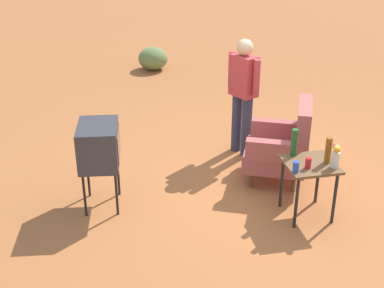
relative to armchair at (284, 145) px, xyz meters
name	(u,v)px	position (x,y,z in m)	size (l,w,h in m)	color
ground_plane	(267,189)	(0.19, -0.26, -0.50)	(60.00, 60.00, 0.00)	#AD6033
armchair	(284,145)	(0.00, 0.00, 0.00)	(1.01, 1.02, 1.06)	brown
side_table	(310,171)	(0.82, -0.02, 0.07)	(0.56, 0.56, 0.66)	black
tv_on_stand	(99,146)	(0.14, -2.28, 0.28)	(0.65, 0.51, 1.03)	black
person_standing	(243,90)	(-0.87, -0.29, 0.44)	(0.52, 0.36, 1.64)	#2D3347
soda_can_blue	(296,167)	(0.98, -0.25, 0.23)	(0.07, 0.07, 0.12)	blue
soda_can_red	(308,163)	(0.92, -0.09, 0.23)	(0.07, 0.07, 0.12)	red
bottle_tall_amber	(328,150)	(0.85, 0.17, 0.32)	(0.07, 0.07, 0.30)	brown
bottle_wine_green	(294,142)	(0.60, -0.13, 0.33)	(0.07, 0.07, 0.32)	#1E5623
flower_vase	(336,155)	(0.97, 0.20, 0.31)	(0.15, 0.10, 0.27)	silver
shrub_lone	(153,58)	(-4.96, -0.96, -0.26)	(0.61, 0.61, 0.47)	olive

